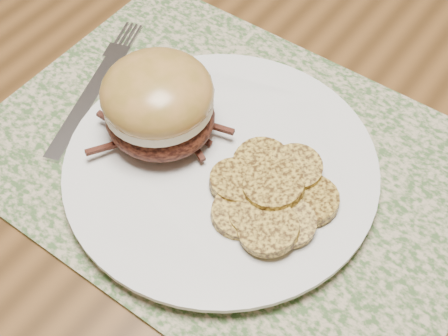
{
  "coord_description": "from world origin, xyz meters",
  "views": [
    {
      "loc": [
        0.24,
        -0.38,
        1.2
      ],
      "look_at": [
        0.06,
        -0.13,
        0.79
      ],
      "focal_mm": 50.0,
      "sensor_mm": 36.0,
      "label": 1
    }
  ],
  "objects_px": {
    "dining_table": "(246,134)",
    "dinner_plate": "(221,168)",
    "fork": "(97,85)",
    "pork_sandwich": "(158,103)"
  },
  "relations": [
    {
      "from": "dining_table",
      "to": "fork",
      "type": "bearing_deg",
      "value": -140.75
    },
    {
      "from": "pork_sandwich",
      "to": "fork",
      "type": "height_order",
      "value": "pork_sandwich"
    },
    {
      "from": "dinner_plate",
      "to": "pork_sandwich",
      "type": "relative_size",
      "value": 2.02
    },
    {
      "from": "pork_sandwich",
      "to": "fork",
      "type": "bearing_deg",
      "value": -169.61
    },
    {
      "from": "dining_table",
      "to": "pork_sandwich",
      "type": "height_order",
      "value": "pork_sandwich"
    },
    {
      "from": "dining_table",
      "to": "dinner_plate",
      "type": "xyz_separation_m",
      "value": [
        0.05,
        -0.11,
        0.09
      ]
    },
    {
      "from": "dining_table",
      "to": "dinner_plate",
      "type": "height_order",
      "value": "dinner_plate"
    },
    {
      "from": "dining_table",
      "to": "fork",
      "type": "xyz_separation_m",
      "value": [
        -0.12,
        -0.1,
        0.09
      ]
    },
    {
      "from": "dining_table",
      "to": "pork_sandwich",
      "type": "relative_size",
      "value": 11.68
    },
    {
      "from": "dinner_plate",
      "to": "pork_sandwich",
      "type": "xyz_separation_m",
      "value": [
        -0.07,
        -0.0,
        0.05
      ]
    }
  ]
}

